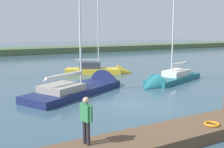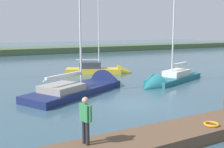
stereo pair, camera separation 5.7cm
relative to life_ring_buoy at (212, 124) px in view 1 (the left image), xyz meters
The scene contains 8 objects.
ground_plane 5.87m from the life_ring_buoy, 88.09° to the right, with size 200.00×200.00×0.00m, color #385666.
far_shoreline 48.22m from the life_ring_buoy, 89.77° to the right, with size 180.00×8.00×2.40m, color #4C603D.
dock_pier 0.54m from the life_ring_buoy, 64.15° to the right, with size 24.25×2.01×0.51m, color brown.
life_ring_buoy is the anchor object (origin of this frame).
sailboat_far_left 11.25m from the life_ring_buoy, 86.99° to the right, with size 10.16×7.11×10.07m.
sailboat_far_right 18.47m from the life_ring_buoy, 102.09° to the right, with size 7.27×4.99×9.30m.
sailboat_mid_channel 12.10m from the life_ring_buoy, 121.42° to the right, with size 8.63×4.86×8.51m.
person_on_dock 5.70m from the life_ring_buoy, ahead, with size 0.32×0.65×1.75m.
Camera 1 is at (8.98, 13.41, 4.56)m, focal length 42.71 mm.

